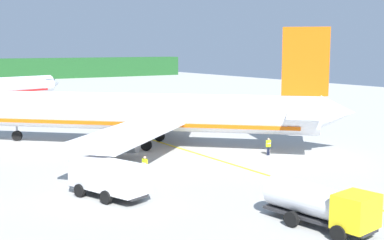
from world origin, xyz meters
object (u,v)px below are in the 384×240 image
Objects in this scene: airliner_foreground at (144,113)px; crew_marshaller at (145,165)px; service_truck_baggage at (109,177)px; service_truck_fuel at (320,203)px; crew_loader_left at (268,145)px.

crew_marshaller is at bearing -117.89° from airliner_foreground.
service_truck_baggage is 3.60× the size of crew_marshaller.
airliner_foreground reaches higher than service_truck_baggage.
crew_loader_left is at bearing 56.71° from service_truck_fuel.
service_truck_baggage is at bearing 122.22° from service_truck_fuel.
crew_marshaller is 13.67m from crew_loader_left.
service_truck_fuel is at bearing -57.78° from service_truck_baggage.
airliner_foreground is at bearing 62.11° from crew_marshaller.
crew_marshaller is (-6.25, -11.80, -2.38)m from airliner_foreground.
service_truck_fuel is (-3.35, -26.99, -1.99)m from airliner_foreground.
airliner_foreground is at bearing 54.64° from service_truck_baggage.
service_truck_fuel reaches higher than crew_loader_left.
crew_loader_left is at bearing 14.06° from service_truck_baggage.
service_truck_baggage is 18.73m from crew_loader_left.
crew_marshaller is at bearing -175.15° from crew_loader_left.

